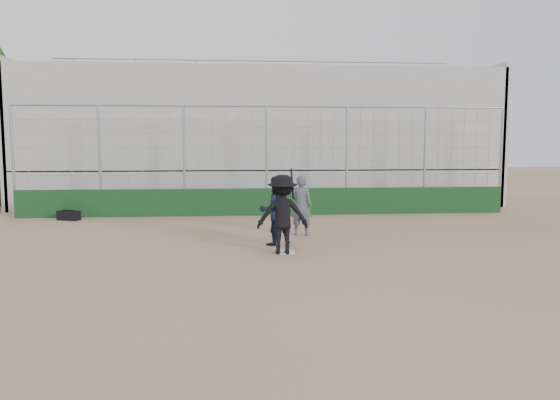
{
  "coord_description": "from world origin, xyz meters",
  "views": [
    {
      "loc": [
        -1.29,
        -13.09,
        2.68
      ],
      "look_at": [
        0.0,
        1.4,
        1.15
      ],
      "focal_mm": 35.0,
      "sensor_mm": 36.0,
      "label": 1
    }
  ],
  "objects": [
    {
      "name": "ground",
      "position": [
        0.0,
        0.0,
        0.0
      ],
      "size": [
        90.0,
        90.0,
        0.0
      ],
      "primitive_type": "plane",
      "color": "#846147",
      "rests_on": "ground"
    },
    {
      "name": "catcher_crouched",
      "position": [
        -0.16,
        1.01,
        0.61
      ],
      "size": [
        1.06,
        0.94,
        1.21
      ],
      "color": "black",
      "rests_on": "ground"
    },
    {
      "name": "equipment_bag",
      "position": [
        -6.94,
        6.24,
        0.17
      ],
      "size": [
        0.84,
        0.59,
        0.37
      ],
      "color": "black",
      "rests_on": "ground"
    },
    {
      "name": "bleachers",
      "position": [
        0.0,
        11.95,
        2.92
      ],
      "size": [
        20.25,
        6.7,
        6.98
      ],
      "color": "#A2A2A2",
      "rests_on": "ground"
    },
    {
      "name": "home_plate",
      "position": [
        0.0,
        0.0,
        0.01
      ],
      "size": [
        0.44,
        0.44,
        0.02
      ],
      "primitive_type": "cube",
      "color": "white",
      "rests_on": "ground"
    },
    {
      "name": "batter_at_plate",
      "position": [
        -0.07,
        -0.09,
        0.96
      ],
      "size": [
        1.25,
        0.81,
        2.05
      ],
      "color": "black",
      "rests_on": "ground"
    },
    {
      "name": "backstop",
      "position": [
        0.0,
        7.0,
        0.96
      ],
      "size": [
        18.1,
        0.25,
        4.04
      ],
      "color": "#113717",
      "rests_on": "ground"
    },
    {
      "name": "umpire",
      "position": [
        0.7,
        2.46,
        0.79
      ],
      "size": [
        0.72,
        0.57,
        1.58
      ],
      "primitive_type": "imported",
      "rotation": [
        0.0,
        0.0,
        2.89
      ],
      "color": "#4A505E",
      "rests_on": "ground"
    }
  ]
}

